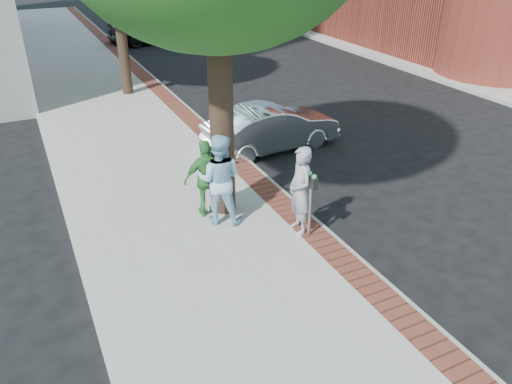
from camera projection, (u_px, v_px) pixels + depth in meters
ground at (287, 249)px, 10.37m from camera, size 120.00×120.00×0.00m
sidewalk at (126, 132)px, 16.12m from camera, size 5.00×60.00×0.15m
brick_strip at (191, 119)px, 16.93m from camera, size 0.60×60.00×0.01m
curb at (201, 120)px, 17.10m from camera, size 0.10×60.00×0.15m
sidewalk_far at (484, 75)px, 22.27m from camera, size 5.00×60.00×0.15m
signal_near at (107, 4)px, 27.14m from camera, size 0.70×0.15×3.80m
parking_meter at (311, 191)px, 10.08m from camera, size 0.12×0.32×1.47m
person_gray at (300, 191)px, 10.28m from camera, size 0.54×0.75×1.93m
person_officer at (219, 179)px, 10.65m from camera, size 1.25×1.18×2.03m
person_green at (207, 179)px, 10.95m from camera, size 1.09×0.55×1.79m
sedan_silver at (271, 128)px, 14.75m from camera, size 4.22×1.77×1.36m
bg_car at (152, 28)px, 28.46m from camera, size 5.00×2.41×1.65m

